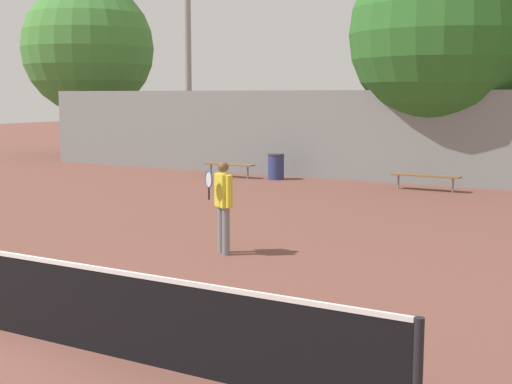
{
  "coord_description": "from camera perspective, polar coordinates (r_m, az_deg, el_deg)",
  "views": [
    {
      "loc": [
        6.86,
        -5.77,
        2.88
      ],
      "look_at": [
        0.01,
        6.14,
        0.99
      ],
      "focal_mm": 50.0,
      "sensor_mm": 36.0,
      "label": 1
    }
  ],
  "objects": [
    {
      "name": "back_fence",
      "position": [
        23.39,
        12.84,
        4.27
      ],
      "size": [
        31.33,
        0.06,
        3.01
      ],
      "color": "gray",
      "rests_on": "ground_plane"
    },
    {
      "name": "tennis_net",
      "position": [
        9.27,
        -19.53,
        -7.46
      ],
      "size": [
        10.39,
        0.09,
        0.99
      ],
      "color": "black",
      "rests_on": "ground_plane"
    },
    {
      "name": "ground_plane",
      "position": [
        9.42,
        -19.38,
        -10.43
      ],
      "size": [
        100.0,
        100.0,
        0.0
      ],
      "primitive_type": "plane",
      "color": "brown"
    },
    {
      "name": "bench_courtside_near",
      "position": [
        24.89,
        -2.16,
        2.17
      ],
      "size": [
        1.9,
        0.4,
        0.47
      ],
      "color": "brown",
      "rests_on": "ground_plane"
    },
    {
      "name": "bench_courtside_far",
      "position": [
        22.02,
        13.4,
        1.23
      ],
      "size": [
        2.09,
        0.4,
        0.47
      ],
      "color": "brown",
      "rests_on": "ground_plane"
    },
    {
      "name": "tree_green_tall",
      "position": [
        24.9,
        14.86,
        12.07
      ],
      "size": [
        6.35,
        6.35,
        8.02
      ],
      "color": "brown",
      "rests_on": "ground_plane"
    },
    {
      "name": "tennis_player",
      "position": [
        12.84,
        -2.65,
        -0.81
      ],
      "size": [
        0.54,
        0.52,
        1.68
      ],
      "rotation": [
        0.0,
        0.0,
        -0.6
      ],
      "color": "slate",
      "rests_on": "ground_plane"
    },
    {
      "name": "light_pole_far_right",
      "position": [
        27.69,
        -5.5,
        11.85
      ],
      "size": [
        0.9,
        0.6,
        8.35
      ],
      "color": "#939399",
      "rests_on": "ground_plane"
    },
    {
      "name": "trash_bin",
      "position": [
        24.27,
        1.6,
        2.05
      ],
      "size": [
        0.58,
        0.58,
        0.87
      ],
      "color": "navy",
      "rests_on": "ground_plane"
    },
    {
      "name": "tree_green_broad",
      "position": [
        35.17,
        -13.27,
        11.13
      ],
      "size": [
        6.18,
        6.18,
        8.13
      ],
      "color": "brown",
      "rests_on": "ground_plane"
    }
  ]
}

